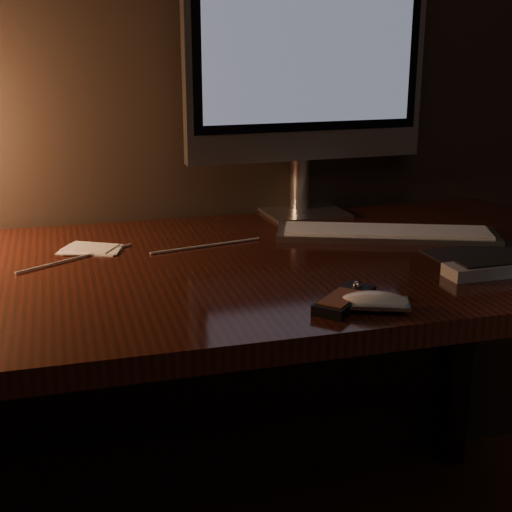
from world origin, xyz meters
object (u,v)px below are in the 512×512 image
object	(u,v)px
desk	(207,314)
tv_remote	(504,267)
media_remote	(345,299)
monitor	(308,61)
keyboard	(386,233)
mouse	(375,304)

from	to	relation	value
desk	tv_remote	size ratio (longest dim) A/B	7.13
desk	media_remote	size ratio (longest dim) A/B	11.86
tv_remote	monitor	bearing A→B (deg)	109.10
monitor	keyboard	distance (m)	0.44
mouse	keyboard	bearing A→B (deg)	82.96
desk	monitor	world-z (taller)	monitor
mouse	monitor	bearing A→B (deg)	101.30
desk	monitor	xyz separation A→B (m)	(0.30, 0.26, 0.49)
desk	keyboard	bearing A→B (deg)	2.23
desk	keyboard	xyz separation A→B (m)	(0.40, 0.02, 0.14)
tv_remote	media_remote	bearing A→B (deg)	-168.96
tv_remote	desk	bearing A→B (deg)	150.08
media_remote	tv_remote	bearing A→B (deg)	-31.53
monitor	desk	bearing A→B (deg)	-141.71
desk	mouse	size ratio (longest dim) A/B	15.19
keyboard	media_remote	world-z (taller)	media_remote
keyboard	mouse	world-z (taller)	mouse
mouse	tv_remote	world-z (taller)	tv_remote
monitor	media_remote	bearing A→B (deg)	-106.28
desk	keyboard	distance (m)	0.42
keyboard	monitor	bearing A→B (deg)	133.30
media_remote	desk	bearing A→B (deg)	70.48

